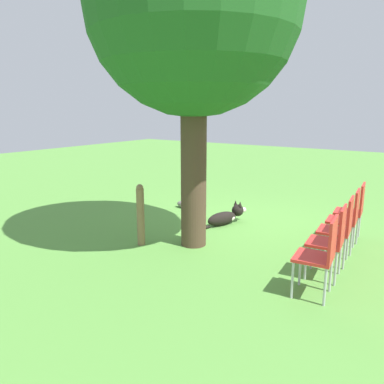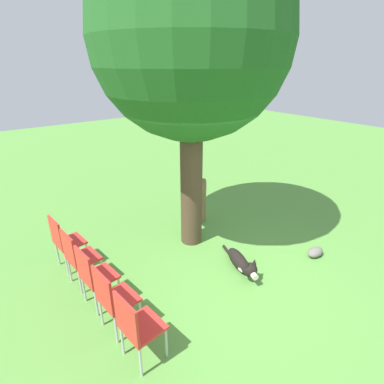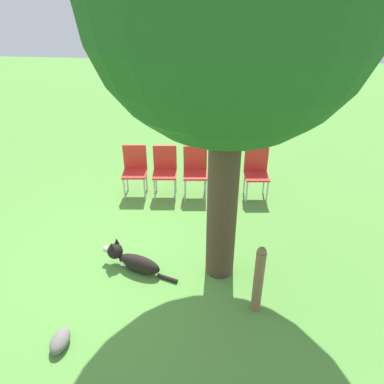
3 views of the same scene
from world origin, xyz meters
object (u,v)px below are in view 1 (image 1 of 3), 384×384
object	(u,v)px
dog	(226,216)
red_chair_1	(348,216)
fence_post	(141,214)
red_chair_0	(354,208)
red_chair_3	(332,237)
oak_tree	(194,9)
red_chair_2	(341,226)
red_chair_4	(322,252)

from	to	relation	value
dog	red_chair_1	xyz separation A→B (m)	(-2.19, 0.15, 0.41)
fence_post	red_chair_0	xyz separation A→B (m)	(-2.76, -2.16, 0.05)
red_chair_3	oak_tree	bearing A→B (deg)	-6.53
red_chair_2	red_chair_4	world-z (taller)	same
dog	red_chair_2	world-z (taller)	red_chair_2
red_chair_4	red_chair_3	bearing A→B (deg)	-92.84
red_chair_1	red_chair_3	world-z (taller)	same
red_chair_2	red_chair_4	size ratio (longest dim) A/B	1.00
oak_tree	red_chair_0	size ratio (longest dim) A/B	5.30
dog	red_chair_2	distance (m)	2.36
red_chair_1	red_chair_3	xyz separation A→B (m)	(-0.05, 1.14, 0.00)
oak_tree	red_chair_0	distance (m)	3.99
red_chair_1	red_chair_4	bearing A→B (deg)	87.16
red_chair_1	fence_post	bearing A→B (deg)	24.11
red_chair_0	oak_tree	bearing A→B (deg)	33.48
fence_post	red_chair_4	xyz separation A→B (m)	(-2.87, 0.12, 0.05)
red_chair_1	red_chair_2	xyz separation A→B (m)	(-0.03, 0.57, 0.00)
red_chair_1	red_chair_3	distance (m)	1.14
oak_tree	red_chair_3	bearing A→B (deg)	179.04
fence_post	red_chair_3	size ratio (longest dim) A/B	1.03
fence_post	red_chair_2	xyz separation A→B (m)	(-2.81, -1.02, 0.05)
dog	red_chair_1	bearing A→B (deg)	-74.66
fence_post	red_chair_4	distance (m)	2.87
oak_tree	red_chair_2	distance (m)	3.69
red_chair_0	red_chair_3	size ratio (longest dim) A/B	1.00
oak_tree	red_chair_1	size ratio (longest dim) A/B	5.30
oak_tree	red_chair_4	xyz separation A→B (m)	(-2.18, 0.61, -2.98)
red_chair_0	dog	bearing A→B (deg)	5.51
red_chair_2	red_chair_3	world-z (taller)	same
red_chair_0	red_chair_1	world-z (taller)	same
dog	red_chair_2	xyz separation A→B (m)	(-2.21, 0.72, 0.41)
red_chair_3	red_chair_4	xyz separation A→B (m)	(-0.03, 0.57, 0.00)
red_chair_4	red_chair_1	bearing A→B (deg)	-92.84
oak_tree	red_chair_3	distance (m)	3.67
oak_tree	red_chair_2	bearing A→B (deg)	-165.84
oak_tree	red_chair_4	world-z (taller)	oak_tree
red_chair_2	red_chair_3	xyz separation A→B (m)	(-0.03, 0.57, 0.00)
red_chair_1	red_chair_2	size ratio (longest dim) A/B	1.00
oak_tree	red_chair_1	world-z (taller)	oak_tree
red_chair_2	dog	bearing A→B (deg)	-23.57
red_chair_4	dog	bearing A→B (deg)	-44.94
oak_tree	red_chair_3	xyz separation A→B (m)	(-2.15, 0.04, -2.98)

